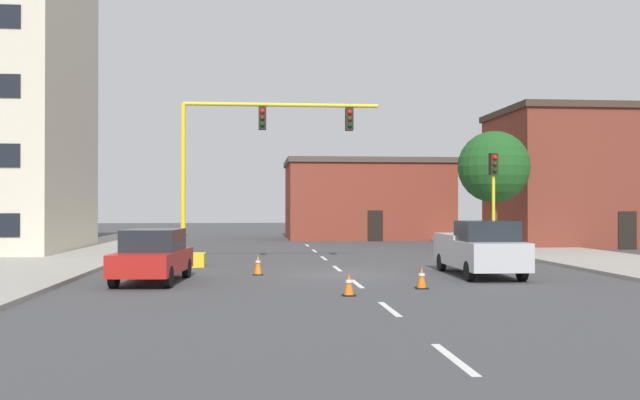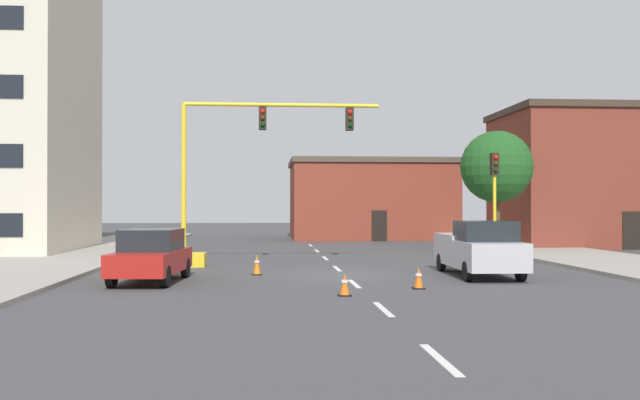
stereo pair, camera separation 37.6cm
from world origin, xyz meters
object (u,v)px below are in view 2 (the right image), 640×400
at_px(traffic_signal_gantry, 212,212).
at_px(traffic_light_pole_right, 495,182).
at_px(pickup_truck_silver, 479,249).
at_px(tree_right_mid, 497,167).
at_px(traffic_cone_roadside_a, 257,265).
at_px(traffic_cone_roadside_c, 419,278).
at_px(sedan_red_near_left, 151,255).
at_px(traffic_cone_roadside_b, 345,285).

bearing_deg(traffic_signal_gantry, traffic_light_pole_right, 0.91).
relative_size(traffic_light_pole_right, pickup_truck_silver, 0.88).
bearing_deg(pickup_truck_silver, tree_right_mid, 68.48).
bearing_deg(tree_right_mid, traffic_cone_roadside_a, -138.70).
distance_m(traffic_cone_roadside_a, traffic_cone_roadside_c, 6.77).
xyz_separation_m(sedan_red_near_left, traffic_cone_roadside_b, (5.94, -3.96, -0.58)).
xyz_separation_m(traffic_signal_gantry, sedan_red_near_left, (-1.50, -5.98, -1.36)).
distance_m(traffic_light_pole_right, tree_right_mid, 7.63).
bearing_deg(traffic_cone_roadside_c, traffic_signal_gantry, 128.87).
bearing_deg(traffic_light_pole_right, tree_right_mid, 70.59).
height_order(tree_right_mid, sedan_red_near_left, tree_right_mid).
bearing_deg(pickup_truck_silver, traffic_cone_roadside_c, -129.40).
xyz_separation_m(traffic_light_pole_right, traffic_cone_roadside_c, (-5.27, -8.68, -3.20)).
distance_m(traffic_light_pole_right, sedan_red_near_left, 15.18).
bearing_deg(traffic_light_pole_right, sedan_red_near_left, -155.62).
relative_size(traffic_cone_roadside_a, traffic_cone_roadside_b, 1.20).
relative_size(pickup_truck_silver, traffic_cone_roadside_a, 7.20).
xyz_separation_m(traffic_cone_roadside_b, traffic_cone_roadside_c, (2.41, 1.46, 0.02)).
relative_size(tree_right_mid, traffic_cone_roadside_a, 8.70).
distance_m(traffic_light_pole_right, traffic_cone_roadside_a, 11.41).
xyz_separation_m(traffic_signal_gantry, pickup_truck_silver, (9.83, -4.85, -1.27)).
xyz_separation_m(pickup_truck_silver, traffic_cone_roadside_a, (-7.90, 1.01, -0.60)).
xyz_separation_m(pickup_truck_silver, sedan_red_near_left, (-11.33, -1.13, -0.09)).
distance_m(pickup_truck_silver, traffic_cone_roadside_c, 4.75).
distance_m(traffic_signal_gantry, traffic_cone_roadside_a, 4.68).
height_order(tree_right_mid, pickup_truck_silver, tree_right_mid).
bearing_deg(pickup_truck_silver, traffic_signal_gantry, 153.73).
height_order(traffic_light_pole_right, traffic_cone_roadside_b, traffic_light_pole_right).
bearing_deg(traffic_light_pole_right, traffic_signal_gantry, -179.09).
height_order(sedan_red_near_left, traffic_cone_roadside_c, sedan_red_near_left).
bearing_deg(sedan_red_near_left, traffic_light_pole_right, 24.38).
relative_size(pickup_truck_silver, traffic_cone_roadside_b, 8.61).
xyz_separation_m(traffic_cone_roadside_a, traffic_cone_roadside_c, (4.92, -4.65, -0.04)).
height_order(traffic_light_pole_right, traffic_cone_roadside_c, traffic_light_pole_right).
relative_size(traffic_light_pole_right, traffic_cone_roadside_c, 7.22).
relative_size(sedan_red_near_left, traffic_cone_roadside_a, 6.15).
bearing_deg(pickup_truck_silver, traffic_cone_roadside_a, 172.71).
relative_size(pickup_truck_silver, sedan_red_near_left, 1.17).
xyz_separation_m(tree_right_mid, traffic_cone_roadside_a, (-12.70, -11.16, -4.24)).
distance_m(traffic_cone_roadside_b, traffic_cone_roadside_c, 2.81).
bearing_deg(sedan_red_near_left, traffic_cone_roadside_a, 32.01).
distance_m(traffic_signal_gantry, tree_right_mid, 16.52).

